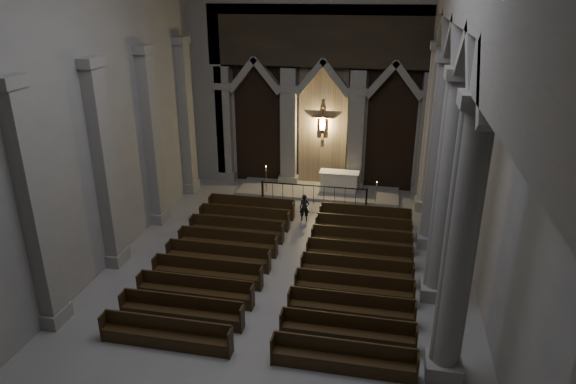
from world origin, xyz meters
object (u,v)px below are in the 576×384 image
object	(u,v)px
altar_rail	(314,191)
pews	(286,266)
candle_stand_left	(266,187)
worshipper	(304,208)
altar	(339,181)
candle_stand_right	(376,198)

from	to	relation	value
altar_rail	pews	bearing A→B (deg)	-90.00
candle_stand_left	worshipper	size ratio (longest dim) A/B	1.24
altar	pews	distance (m)	8.78
altar_rail	candle_stand_left	size ratio (longest dim) A/B	3.39
altar	candle_stand_left	distance (m)	3.89
altar	worshipper	bearing A→B (deg)	-107.63
altar	altar_rail	world-z (taller)	altar
altar	worshipper	distance (m)	4.00
altar	candle_stand_left	xyz separation A→B (m)	(-3.75, -0.97, -0.25)
candle_stand_right	worshipper	world-z (taller)	worshipper
candle_stand_left	pews	size ratio (longest dim) A/B	0.15
altar	pews	world-z (taller)	altar
pews	worshipper	size ratio (longest dim) A/B	8.03
candle_stand_left	altar	bearing A→B (deg)	14.45
altar	altar_rail	bearing A→B (deg)	-121.14
candle_stand_left	pews	distance (m)	8.19
pews	worshipper	distance (m)	4.91
altar	worshipper	xyz separation A→B (m)	(-1.21, -3.81, -0.04)
altar_rail	worshipper	distance (m)	2.01
altar_rail	candle_stand_left	xyz separation A→B (m)	(-2.66, 0.84, -0.27)
altar	candle_stand_right	bearing A→B (deg)	-29.77
altar	candle_stand_left	world-z (taller)	candle_stand_left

